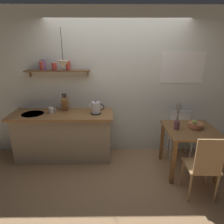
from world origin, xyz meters
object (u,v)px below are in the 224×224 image
object	(u,v)px
fruit_bowl	(195,125)
twig_vase	(177,124)
pendant_lamp	(63,64)
knife_block	(65,104)
dining_chair_near	(204,165)
electric_kettle	(96,108)
dining_table	(190,137)
dining_chair_far	(180,131)
coffee_mug_by_sink	(51,110)

from	to	relation	value
fruit_bowl	twig_vase	xyz separation A→B (m)	(-0.32, -0.05, 0.03)
fruit_bowl	pendant_lamp	bearing A→B (deg)	170.74
twig_vase	knife_block	bearing A→B (deg)	163.47
twig_vase	dining_chair_near	bearing A→B (deg)	-72.98
dining_chair_near	electric_kettle	world-z (taller)	electric_kettle
dining_table	dining_chair_near	world-z (taller)	dining_chair_near
dining_chair_far	knife_block	distance (m)	2.24
dining_table	electric_kettle	size ratio (longest dim) A/B	3.06
knife_block	dining_table	bearing A→B (deg)	-14.62
dining_chair_near	twig_vase	distance (m)	0.74
twig_vase	coffee_mug_by_sink	bearing A→B (deg)	168.83
dining_table	dining_chair_far	size ratio (longest dim) A/B	0.92
twig_vase	pendant_lamp	size ratio (longest dim) A/B	0.72
dining_table	electric_kettle	xyz separation A→B (m)	(-1.57, 0.38, 0.38)
dining_chair_far	pendant_lamp	distance (m)	2.47
twig_vase	pendant_lamp	world-z (taller)	pendant_lamp
dining_chair_near	knife_block	xyz separation A→B (m)	(-2.10, 1.21, 0.50)
knife_block	dining_chair_near	bearing A→B (deg)	-29.88
dining_table	knife_block	world-z (taller)	knife_block
dining_chair_near	coffee_mug_by_sink	distance (m)	2.59
fruit_bowl	pendant_lamp	distance (m)	2.39
dining_chair_near	electric_kettle	xyz separation A→B (m)	(-1.52, 1.02, 0.47)
dining_chair_far	coffee_mug_by_sink	size ratio (longest dim) A/B	6.62
dining_chair_near	knife_block	distance (m)	2.47
fruit_bowl	electric_kettle	size ratio (longest dim) A/B	0.85
fruit_bowl	knife_block	distance (m)	2.30
fruit_bowl	knife_block	world-z (taller)	knife_block
dining_chair_near	electric_kettle	size ratio (longest dim) A/B	3.70
dining_chair_near	coffee_mug_by_sink	xyz separation A→B (m)	(-2.32, 1.06, 0.42)
twig_vase	fruit_bowl	bearing A→B (deg)	8.90
electric_kettle	knife_block	xyz separation A→B (m)	(-0.58, 0.18, 0.03)
dining_chair_near	pendant_lamp	distance (m)	2.60
knife_block	coffee_mug_by_sink	size ratio (longest dim) A/B	2.51
dining_chair_near	dining_chair_far	bearing A→B (deg)	86.36
dining_table	dining_chair_near	distance (m)	0.65
fruit_bowl	dining_chair_near	bearing A→B (deg)	-100.53
fruit_bowl	knife_block	bearing A→B (deg)	167.01
dining_chair_near	knife_block	world-z (taller)	knife_block
twig_vase	dining_chair_far	bearing A→B (deg)	62.83
dining_chair_far	electric_kettle	world-z (taller)	electric_kettle
electric_kettle	knife_block	world-z (taller)	knife_block
dining_chair_near	electric_kettle	distance (m)	1.89
dining_chair_far	fruit_bowl	bearing A→B (deg)	-83.50
dining_table	dining_chair_near	xyz separation A→B (m)	(-0.05, -0.65, -0.10)
coffee_mug_by_sink	pendant_lamp	xyz separation A→B (m)	(0.28, -0.02, 0.81)
dining_chair_far	twig_vase	world-z (taller)	twig_vase
knife_block	pendant_lamp	world-z (taller)	pendant_lamp
knife_block	coffee_mug_by_sink	distance (m)	0.28
dining_chair_far	knife_block	world-z (taller)	knife_block
electric_kettle	fruit_bowl	bearing A→B (deg)	-11.39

